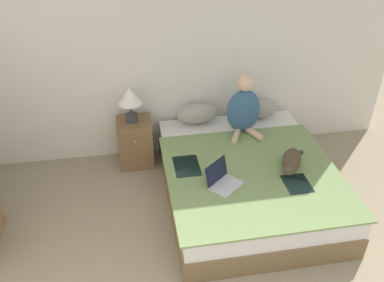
# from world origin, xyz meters

# --- Properties ---
(wall_back) EXTENTS (5.37, 0.05, 2.55)m
(wall_back) POSITION_xyz_m (0.00, 3.63, 1.27)
(wall_back) COLOR silver
(wall_back) RESTS_ON ground_plane
(bed) EXTENTS (1.73, 2.06, 0.47)m
(bed) POSITION_xyz_m (0.60, 2.52, 0.23)
(bed) COLOR brown
(bed) RESTS_ON ground_plane
(pillow_near) EXTENTS (0.51, 0.24, 0.25)m
(pillow_near) POSITION_xyz_m (0.22, 3.41, 0.60)
(pillow_near) COLOR gray
(pillow_near) RESTS_ON bed
(pillow_far) EXTENTS (0.51, 0.24, 0.25)m
(pillow_far) POSITION_xyz_m (0.98, 3.41, 0.60)
(pillow_far) COLOR gray
(pillow_far) RESTS_ON bed
(person_sitting) EXTENTS (0.39, 0.38, 0.71)m
(person_sitting) POSITION_xyz_m (0.70, 3.13, 0.77)
(person_sitting) COLOR #33567A
(person_sitting) RESTS_ON bed
(cat_tabby) EXTENTS (0.38, 0.46, 0.18)m
(cat_tabby) POSITION_xyz_m (0.99, 2.35, 0.57)
(cat_tabby) COLOR #473828
(cat_tabby) RESTS_ON bed
(laptop_open) EXTENTS (0.39, 0.39, 0.22)m
(laptop_open) POSITION_xyz_m (0.26, 2.22, 0.52)
(laptop_open) COLOR #B7B7BC
(laptop_open) RESTS_ON bed
(nightstand) EXTENTS (0.40, 0.38, 0.59)m
(nightstand) POSITION_xyz_m (-0.53, 3.37, 0.29)
(nightstand) COLOR brown
(nightstand) RESTS_ON ground_plane
(table_lamp) EXTENTS (0.28, 0.28, 0.42)m
(table_lamp) POSITION_xyz_m (-0.55, 3.38, 0.88)
(table_lamp) COLOR #38383D
(table_lamp) RESTS_ON nightstand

